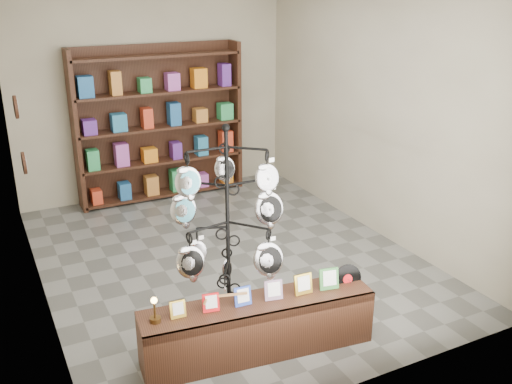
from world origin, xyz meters
The scene contains 6 objects.
ground centered at (0.00, 0.00, 0.00)m, with size 5.00×5.00×0.00m, color slate.
room_envelope centered at (0.00, 0.00, 1.85)m, with size 5.00×5.00×5.00m.
display_tree centered at (-0.64, -1.49, 1.14)m, with size 1.06×1.06×1.97m.
front_shelf centered at (-0.49, -1.76, 0.25)m, with size 2.03×0.65×0.71m.
back_shelving centered at (0.00, 2.30, 1.03)m, with size 2.42×0.36×2.20m.
wall_clocks centered at (-1.97, 0.80, 1.50)m, with size 0.03×0.24×0.84m.
Camera 1 is at (-2.38, -5.45, 3.01)m, focal length 40.00 mm.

